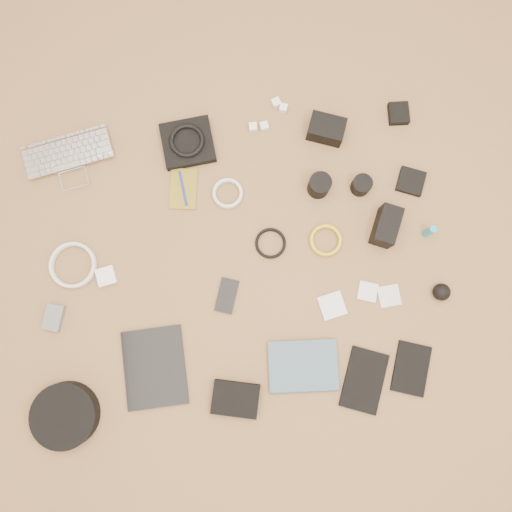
{
  "coord_description": "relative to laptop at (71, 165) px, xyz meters",
  "views": [
    {
      "loc": [
        0.02,
        -0.21,
        1.67
      ],
      "look_at": [
        0.04,
        0.01,
        0.02
      ],
      "focal_mm": 35.0,
      "sensor_mm": 36.0,
      "label": 1
    }
  ],
  "objects": [
    {
      "name": "room_shell",
      "position": [
        0.56,
        -0.39,
        1.24
      ],
      "size": [
        4.04,
        4.04,
        2.58
      ],
      "color": "olive",
      "rests_on": "ground"
    },
    {
      "name": "laptop",
      "position": [
        0.0,
        0.0,
        0.0
      ],
      "size": [
        0.34,
        0.26,
        0.02
      ],
      "primitive_type": "imported",
      "rotation": [
        0.0,
        0.0,
        0.18
      ],
      "color": "#B9B9BD",
      "rests_on": "ground"
    },
    {
      "name": "headphone_pouch",
      "position": [
        0.41,
        0.03,
        0.0
      ],
      "size": [
        0.19,
        0.18,
        0.03
      ],
      "primitive_type": "cube",
      "rotation": [
        0.0,
        0.0,
        0.09
      ],
      "color": "black",
      "rests_on": "ground"
    },
    {
      "name": "headphones",
      "position": [
        0.41,
        0.03,
        0.03
      ],
      "size": [
        0.13,
        0.13,
        0.02
      ],
      "primitive_type": "torus",
      "rotation": [
        0.0,
        0.0,
        -0.07
      ],
      "color": "black",
      "rests_on": "headphone_pouch"
    },
    {
      "name": "charger_a",
      "position": [
        0.64,
        0.06,
        0.0
      ],
      "size": [
        0.03,
        0.03,
        0.03
      ],
      "primitive_type": "cube",
      "rotation": [
        0.0,
        0.0,
        -0.03
      ],
      "color": "white",
      "rests_on": "ground"
    },
    {
      "name": "charger_b",
      "position": [
        0.73,
        0.14,
        0.0
      ],
      "size": [
        0.04,
        0.04,
        0.03
      ],
      "primitive_type": "cube",
      "rotation": [
        0.0,
        0.0,
        0.32
      ],
      "color": "white",
      "rests_on": "ground"
    },
    {
      "name": "charger_c",
      "position": [
        0.75,
        0.12,
        0.0
      ],
      "size": [
        0.03,
        0.03,
        0.02
      ],
      "primitive_type": "cube",
      "rotation": [
        0.0,
        0.0,
        -0.36
      ],
      "color": "white",
      "rests_on": "ground"
    },
    {
      "name": "charger_d",
      "position": [
        0.68,
        0.06,
        0.0
      ],
      "size": [
        0.03,
        0.03,
        0.03
      ],
      "primitive_type": "cube",
      "rotation": [
        0.0,
        0.0,
        0.16
      ],
      "color": "white",
      "rests_on": "ground"
    },
    {
      "name": "dslr_camera",
      "position": [
        0.89,
        0.02,
        0.02
      ],
      "size": [
        0.14,
        0.12,
        0.07
      ],
      "primitive_type": "cube",
      "rotation": [
        0.0,
        0.0,
        -0.37
      ],
      "color": "black",
      "rests_on": "ground"
    },
    {
      "name": "lens_pouch",
      "position": [
        1.15,
        0.06,
        0.0
      ],
      "size": [
        0.07,
        0.08,
        0.03
      ],
      "primitive_type": "cube",
      "rotation": [
        0.0,
        0.0,
        -0.06
      ],
      "color": "black",
      "rests_on": "ground"
    },
    {
      "name": "notebook_olive",
      "position": [
        0.38,
        -0.13,
        -0.01
      ],
      "size": [
        0.11,
        0.15,
        0.01
      ],
      "primitive_type": "cube",
      "rotation": [
        0.0,
        0.0,
        -0.15
      ],
      "color": "olive",
      "rests_on": "ground"
    },
    {
      "name": "pen_blue",
      "position": [
        0.38,
        -0.13,
        -0.0
      ],
      "size": [
        0.02,
        0.12,
        0.01
      ],
      "primitive_type": "cylinder",
      "rotation": [
        1.57,
        0.0,
        0.11
      ],
      "color": "#1625B3",
      "rests_on": "notebook_olive"
    },
    {
      "name": "cable_white_a",
      "position": [
        0.53,
        -0.16,
        -0.01
      ],
      "size": [
        0.12,
        0.12,
        0.01
      ],
      "primitive_type": "torus",
      "rotation": [
        0.0,
        0.0,
        -0.13
      ],
      "color": "silver",
      "rests_on": "ground"
    },
    {
      "name": "lens_a",
      "position": [
        0.84,
        -0.17,
        0.03
      ],
      "size": [
        0.09,
        0.09,
        0.08
      ],
      "primitive_type": "cylinder",
      "rotation": [
        0.0,
        0.0,
        -0.16
      ],
      "color": "black",
      "rests_on": "ground"
    },
    {
      "name": "lens_b",
      "position": [
        0.98,
        -0.19,
        0.02
      ],
      "size": [
        0.07,
        0.07,
        0.06
      ],
      "primitive_type": "cylinder",
      "rotation": [
        0.0,
        0.0,
        0.0
      ],
      "color": "black",
      "rests_on": "ground"
    },
    {
      "name": "card_reader",
      "position": [
        1.15,
        -0.19,
        -0.0
      ],
      "size": [
        0.11,
        0.11,
        0.02
      ],
      "primitive_type": "cube",
      "rotation": [
        0.0,
        0.0,
        -0.4
      ],
      "color": "black",
      "rests_on": "ground"
    },
    {
      "name": "power_brick",
      "position": [
        0.09,
        -0.4,
        0.0
      ],
      "size": [
        0.07,
        0.07,
        0.03
      ],
      "primitive_type": "cube",
      "rotation": [
        0.0,
        0.0,
        0.18
      ],
      "color": "white",
      "rests_on": "ground"
    },
    {
      "name": "cable_white_b",
      "position": [
        -0.01,
        -0.35,
        -0.01
      ],
      "size": [
        0.16,
        0.16,
        0.01
      ],
      "primitive_type": "torus",
      "rotation": [
        0.0,
        0.0,
        0.04
      ],
      "color": "silver",
      "rests_on": "ground"
    },
    {
      "name": "cable_black",
      "position": [
        0.65,
        -0.35,
        -0.01
      ],
      "size": [
        0.12,
        0.12,
        0.01
      ],
      "primitive_type": "torus",
      "rotation": [
        0.0,
        0.0,
        -0.21
      ],
      "color": "black",
      "rests_on": "ground"
    },
    {
      "name": "cable_yellow",
      "position": [
        0.84,
        -0.36,
        -0.01
      ],
      "size": [
        0.11,
        0.11,
        0.01
      ],
      "primitive_type": "torus",
      "rotation": [
        0.0,
        0.0,
        -0.03
      ],
      "color": "gold",
      "rests_on": "ground"
    },
    {
      "name": "flash",
      "position": [
        1.04,
        -0.34,
        0.04
      ],
      "size": [
        0.11,
        0.14,
        0.09
      ],
      "primitive_type": "cube",
      "rotation": [
        0.0,
        0.0,
        -0.42
      ],
      "color": "black",
      "rests_on": "ground"
    },
    {
      "name": "lens_cleaner",
      "position": [
        1.18,
        -0.37,
        0.03
      ],
      "size": [
        0.03,
        0.03,
        0.08
      ],
      "primitive_type": "cylinder",
      "rotation": [
        0.0,
        0.0,
        0.34
      ],
      "color": "#1B9EB4",
      "rests_on": "ground"
    },
    {
      "name": "battery_charger",
      "position": [
        -0.09,
        -0.52,
        0.0
      ],
      "size": [
        0.08,
        0.1,
        0.02
      ],
      "primitive_type": "cube",
      "rotation": [
        0.0,
        0.0,
        -0.3
      ],
      "color": "slate",
      "rests_on": "ground"
    },
    {
      "name": "tablet",
      "position": [
        0.23,
        -0.71,
        -0.01
      ],
      "size": [
        0.2,
        0.26,
        0.01
      ],
      "primitive_type": "cube",
      "rotation": [
        0.0,
        0.0,
        0.02
      ],
      "color": "black",
      "rests_on": "ground"
    },
    {
      "name": "phone",
      "position": [
        0.49,
        -0.51,
        -0.01
      ],
      "size": [
        0.09,
        0.13,
        0.01
      ],
      "primitive_type": "cube",
      "rotation": [
        0.0,
        0.0,
        -0.34
      ],
      "color": "black",
      "rests_on": "ground"
    },
    {
      "name": "filter_case_left",
      "position": [
        0.83,
        -0.58,
        -0.01
      ],
      "size": [
        0.1,
        0.1,
        0.01
      ],
      "primitive_type": "cube",
      "rotation": [
        0.0,
        0.0,
        0.2
      ],
      "color": "silver",
      "rests_on": "ground"
    },
    {
      "name": "filter_case_mid",
      "position": [
        0.96,
        -0.55,
        -0.01
      ],
      "size": [
        0.08,
        0.08,
        0.01
      ],
      "primitive_type": "cube",
      "rotation": [
        0.0,
        0.0,
        -0.32
      ],
      "color": "silver",
      "rests_on": "ground"
    },
    {
      "name": "filter_case_right",
      "position": [
        1.02,
        -0.57,
        -0.01
      ],
      "size": [
        0.07,
        0.07,
        0.01
      ],
      "primitive_type": "cube",
      "rotation": [
        0.0,
        0.0,
        0.06
      ],
      "color": "silver",
      "rests_on": "ground"
    },
    {
      "name": "air_blower",
      "position": [
        1.19,
        -0.57,
        0.02
      ],
      "size": [
        0.07,
        0.07,
        0.06
      ],
      "primitive_type": "sphere",
      "rotation": [
        0.0,
        0.0,
        0.17
      ],
      "color": "black",
      "rests_on": "ground"
    },
    {
      "name": "headphone_case",
      "position": [
        -0.06,
        -0.83,
        0.02
      ],
      "size": [
        0.28,
        0.28,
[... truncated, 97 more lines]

